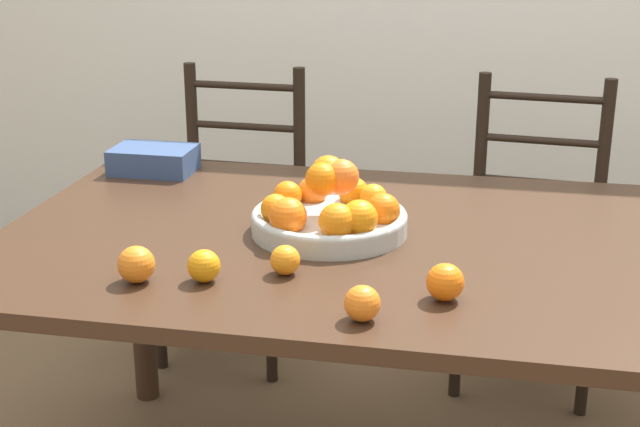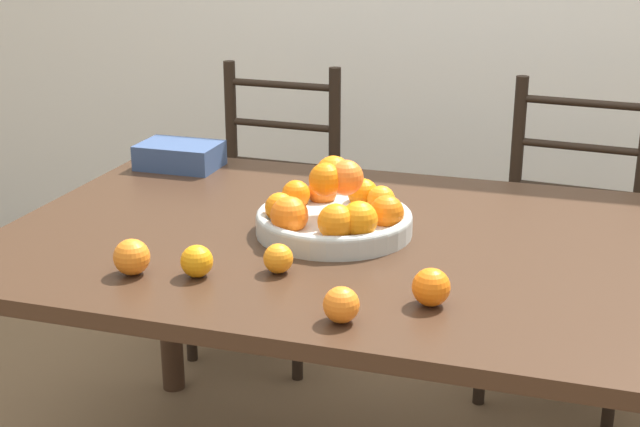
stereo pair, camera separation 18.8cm
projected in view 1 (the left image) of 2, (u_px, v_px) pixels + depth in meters
dining_table at (391, 273)px, 2.00m from camera, size 1.76×1.05×0.75m
fruit_bowl at (330, 212)px, 1.99m from camera, size 0.35×0.35×0.18m
orange_loose_0 at (445, 282)px, 1.65m from camera, size 0.07×0.07×0.07m
orange_loose_1 at (361, 303)px, 1.57m from camera, size 0.07×0.07×0.07m
orange_loose_2 at (285, 260)px, 1.77m from camera, size 0.06×0.06×0.06m
orange_loose_3 at (204, 266)px, 1.73m from camera, size 0.07×0.07×0.07m
orange_loose_4 at (136, 264)px, 1.73m from camera, size 0.07×0.07×0.07m
chair_left at (234, 217)px, 2.97m from camera, size 0.44×0.42×0.95m
chair_right at (532, 238)px, 2.79m from camera, size 0.45×0.44×0.95m
book_stack at (154, 160)px, 2.46m from camera, size 0.22×0.15×0.07m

